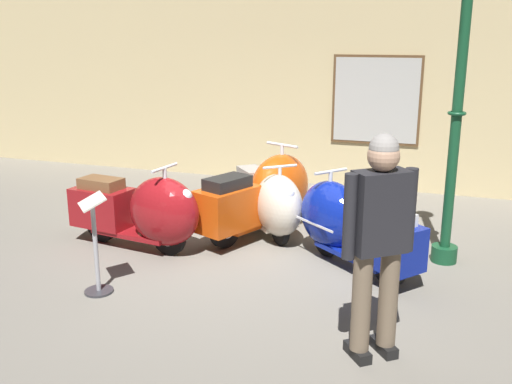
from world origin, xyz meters
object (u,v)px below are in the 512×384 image
scooter_0 (145,211)px  info_stanchion (96,253)px  scooter_1 (265,194)px  lamppost (457,113)px  scooter_3 (347,225)px  scooter_2 (270,202)px  visitor_0 (379,233)px

scooter_0 → info_stanchion: 1.19m
scooter_1 → lamppost: bearing=-74.3°
scooter_0 → info_stanchion: size_ratio=1.77×
scooter_0 → lamppost: (3.31, 0.77, 1.18)m
scooter_0 → scooter_3: (2.29, 0.32, -0.01)m
scooter_2 → scooter_3: size_ratio=0.94×
scooter_0 → lamppost: lamppost is taller
info_stanchion → visitor_0: bearing=-6.2°
scooter_1 → scooter_3: (1.17, -0.72, -0.05)m
scooter_0 → scooter_2: (1.22, 0.93, -0.03)m
scooter_3 → info_stanchion: size_ratio=1.61×
scooter_3 → scooter_1: bearing=6.5°
scooter_1 → visitor_0: bearing=-122.9°
scooter_1 → visitor_0: size_ratio=1.06×
visitor_0 → info_stanchion: visitor_0 is taller
lamppost → info_stanchion: (-3.17, -1.95, -1.24)m
scooter_0 → scooter_3: scooter_0 is taller
scooter_1 → info_stanchion: bearing=178.9°
scooter_0 → scooter_3: bearing=15.8°
scooter_3 → visitor_0: 1.96m
scooter_2 → scooter_3: 1.22m
lamppost → info_stanchion: size_ratio=3.15×
visitor_0 → info_stanchion: size_ratio=1.79×
lamppost → visitor_0: size_ratio=1.76×
lamppost → scooter_2: bearing=175.6°
scooter_0 → lamppost: bearing=20.8°
scooter_0 → scooter_2: size_ratio=1.17×
scooter_1 → visitor_0: (1.71, -2.51, 0.52)m
scooter_2 → lamppost: 2.42m
scooter_0 → info_stanchion: scooter_0 is taller
lamppost → info_stanchion: bearing=-148.5°
lamppost → scooter_0: bearing=-167.0°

